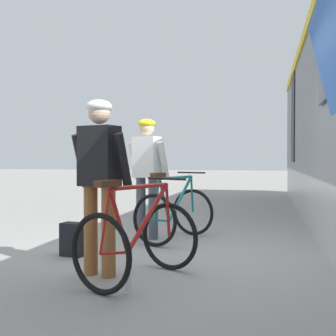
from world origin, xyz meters
The scene contains 7 objects.
ground_plane centered at (0.00, 0.00, 0.00)m, with size 80.00×80.00×0.00m, color gray.
cyclist_near_in_dark centered at (-0.60, -1.05, 1.05)m, with size 0.66×0.41×1.76m.
cyclist_far_in_white centered at (-0.68, 0.98, 1.05)m, with size 0.66×0.44×1.76m.
bicycle_near_red centered at (-0.17, -1.15, 0.40)m, with size 1.07×1.26×0.99m.
bicycle_far_teal centered at (-0.24, 0.90, 0.40)m, with size 1.04×1.25×0.99m.
backpack_on_platform centered at (-1.24, -0.31, 0.20)m, with size 0.28×0.18×0.40m, color black.
water_bottle_near_the_bikes centered at (-0.14, -1.52, 0.11)m, with size 0.07×0.07×0.22m, color silver.
Camera 1 is at (1.02, -5.02, 1.17)m, focal length 45.25 mm.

